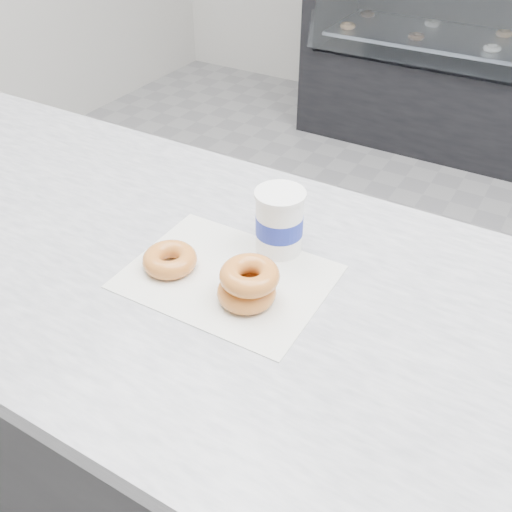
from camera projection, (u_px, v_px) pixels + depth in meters
The scene contains 6 objects.
ground at pixel (376, 405), 1.87m from camera, with size 5.00×5.00×0.00m, color gray.
counter at pixel (298, 469), 1.19m from camera, with size 3.06×0.76×0.90m.
wax_paper at pixel (228, 277), 0.98m from camera, with size 0.34×0.26×0.00m, color silver.
donut_single at pixel (170, 260), 0.99m from camera, with size 0.10×0.10×0.03m, color orange.
donut_stack at pixel (248, 284), 0.91m from camera, with size 0.13×0.13×0.07m.
coffee_cup at pixel (279, 221), 1.01m from camera, with size 0.10×0.10×0.12m.
Camera 1 is at (0.27, -1.23, 1.52)m, focal length 40.00 mm.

